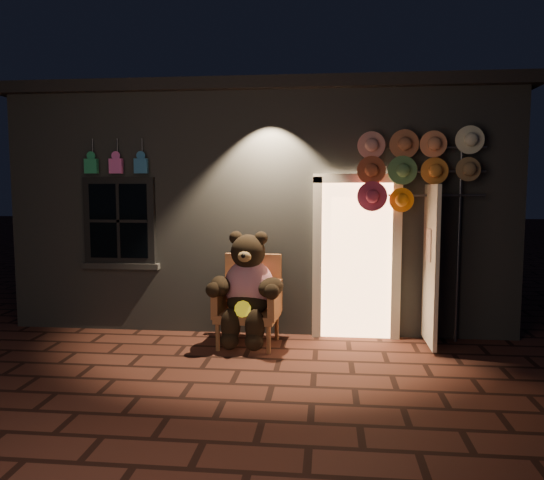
# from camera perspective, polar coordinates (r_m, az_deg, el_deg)

# --- Properties ---
(ground) EXTENTS (60.00, 60.00, 0.00)m
(ground) POSITION_cam_1_polar(r_m,az_deg,el_deg) (6.03, -3.63, -13.79)
(ground) COLOR #542B20
(ground) RESTS_ON ground
(shop_building) EXTENTS (7.30, 5.95, 3.51)m
(shop_building) POSITION_cam_1_polar(r_m,az_deg,el_deg) (9.65, 0.25, 4.03)
(shop_building) COLOR slate
(shop_building) RESTS_ON ground
(wicker_armchair) EXTENTS (0.83, 0.76, 1.14)m
(wicker_armchair) POSITION_cam_1_polar(r_m,az_deg,el_deg) (6.87, -2.42, -6.44)
(wicker_armchair) COLOR brown
(wicker_armchair) RESTS_ON ground
(teddy_bear) EXTENTS (1.03, 0.82, 1.41)m
(teddy_bear) POSITION_cam_1_polar(r_m,az_deg,el_deg) (6.69, -2.67, -5.18)
(teddy_bear) COLOR #B11236
(teddy_bear) RESTS_ON ground
(hat_rack) EXTENTS (1.62, 0.22, 2.74)m
(hat_rack) POSITION_cam_1_polar(r_m,az_deg,el_deg) (6.98, 15.10, 7.43)
(hat_rack) COLOR #59595E
(hat_rack) RESTS_ON ground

